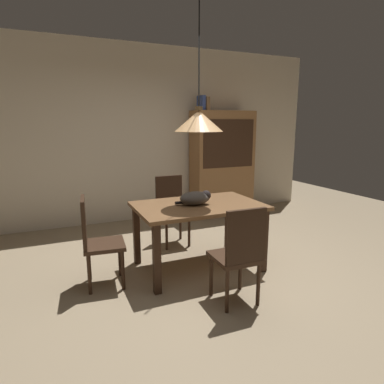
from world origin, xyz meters
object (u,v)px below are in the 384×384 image
(dining_table, at_px, (198,213))
(chair_left_side, at_px, (96,238))
(hutch_bookcase, at_px, (222,166))
(book_blue_wide, at_px, (201,103))
(chair_far_back, at_px, (172,207))
(chair_near_front, at_px, (239,252))
(book_brown_thick, at_px, (205,104))
(pendant_lamp, at_px, (199,121))
(cat_sleeping, at_px, (196,198))

(dining_table, xyz_separation_m, chair_left_side, (-1.13, 0.01, -0.14))
(hutch_bookcase, xyz_separation_m, book_blue_wide, (-0.42, 0.00, 1.08))
(chair_left_side, distance_m, chair_far_back, 1.42)
(dining_table, distance_m, chair_left_side, 1.14)
(chair_near_front, bearing_deg, book_brown_thick, 70.18)
(pendant_lamp, xyz_separation_m, book_blue_wide, (0.93, 1.91, 0.31))
(book_brown_thick, bearing_deg, chair_far_back, -134.12)
(cat_sleeping, relative_size, book_brown_thick, 1.63)
(chair_left_side, height_order, book_brown_thick, book_brown_thick)
(chair_left_side, bearing_deg, cat_sleeping, -0.88)
(cat_sleeping, bearing_deg, book_brown_thick, 61.56)
(hutch_bookcase, bearing_deg, chair_left_side, -142.47)
(chair_left_side, relative_size, hutch_bookcase, 0.50)
(pendant_lamp, relative_size, book_blue_wide, 5.42)
(chair_near_front, bearing_deg, cat_sleeping, 92.28)
(dining_table, xyz_separation_m, hutch_bookcase, (1.35, 1.91, 0.24))
(dining_table, bearing_deg, hutch_bookcase, 54.76)
(pendant_lamp, xyz_separation_m, hutch_bookcase, (1.35, 1.91, -0.77))
(dining_table, distance_m, hutch_bookcase, 2.35)
(pendant_lamp, distance_m, book_brown_thick, 2.18)
(dining_table, height_order, cat_sleeping, cat_sleeping)
(chair_left_side, height_order, chair_far_back, same)
(hutch_bookcase, relative_size, book_brown_thick, 7.71)
(chair_near_front, relative_size, book_blue_wide, 3.88)
(dining_table, relative_size, pendant_lamp, 1.08)
(dining_table, bearing_deg, book_brown_thick, 62.31)
(chair_near_front, relative_size, book_brown_thick, 3.88)
(hutch_bookcase, bearing_deg, chair_far_back, -142.57)
(dining_table, xyz_separation_m, pendant_lamp, (-0.00, 0.00, 1.01))
(chair_left_side, bearing_deg, pendant_lamp, -0.42)
(chair_left_side, bearing_deg, chair_near_front, -38.22)
(chair_left_side, bearing_deg, book_blue_wide, 42.81)
(book_blue_wide, bearing_deg, chair_near_front, -108.45)
(chair_far_back, distance_m, book_blue_wide, 2.02)
(book_blue_wide, height_order, book_brown_thick, book_blue_wide)
(dining_table, bearing_deg, book_blue_wide, 64.10)
(chair_far_back, bearing_deg, hutch_bookcase, 37.43)
(cat_sleeping, bearing_deg, chair_near_front, -87.72)
(chair_near_front, xyz_separation_m, book_blue_wide, (0.93, 2.79, 1.46))
(chair_left_side, distance_m, hutch_bookcase, 3.15)
(chair_left_side, xyz_separation_m, pendant_lamp, (1.13, -0.01, 1.15))
(cat_sleeping, bearing_deg, dining_table, 12.80)
(cat_sleeping, bearing_deg, chair_left_side, 179.12)
(book_blue_wide, bearing_deg, chair_left_side, -137.19)
(dining_table, distance_m, book_blue_wide, 2.50)
(dining_table, relative_size, chair_left_side, 1.51)
(pendant_lamp, bearing_deg, dining_table, -83.76)
(chair_near_front, height_order, hutch_bookcase, hutch_bookcase)
(chair_near_front, distance_m, pendant_lamp, 1.45)
(chair_far_back, height_order, hutch_bookcase, hutch_bookcase)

